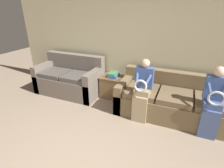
{
  "coord_description": "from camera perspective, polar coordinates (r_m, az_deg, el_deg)",
  "views": [
    {
      "loc": [
        1.06,
        -1.14,
        2.09
      ],
      "look_at": [
        -0.13,
        1.66,
        0.73
      ],
      "focal_mm": 28.0,
      "sensor_mm": 36.0,
      "label": 1
    }
  ],
  "objects": [
    {
      "name": "side_shelf",
      "position": [
        4.34,
        0.37,
        -0.67
      ],
      "size": [
        0.56,
        0.49,
        0.53
      ],
      "color": "brown",
      "rests_on": "ground_plane"
    },
    {
      "name": "wall_back",
      "position": [
        4.16,
        7.93,
        12.53
      ],
      "size": [
        6.64,
        0.06,
        2.55
      ],
      "color": "beige",
      "rests_on": "ground_plane"
    },
    {
      "name": "child_left_seated",
      "position": [
        3.36,
        9.9,
        -1.53
      ],
      "size": [
        0.34,
        0.37,
        1.22
      ],
      "color": "tan",
      "rests_on": "ground_plane"
    },
    {
      "name": "couch_main",
      "position": [
        3.81,
        19.73,
        -5.37
      ],
      "size": [
        2.3,
        0.96,
        0.83
      ],
      "color": "brown",
      "rests_on": "ground_plane"
    },
    {
      "name": "couch_side",
      "position": [
        4.66,
        -13.55,
        1.42
      ],
      "size": [
        1.65,
        0.86,
        0.96
      ],
      "color": "#70665B",
      "rests_on": "ground_plane"
    },
    {
      "name": "book_stack",
      "position": [
        4.21,
        0.44,
        3.06
      ],
      "size": [
        0.21,
        0.28,
        0.1
      ],
      "color": "#33569E",
      "rests_on": "side_shelf"
    },
    {
      "name": "child_right_seated",
      "position": [
        3.34,
        30.18,
        -4.61
      ],
      "size": [
        0.33,
        0.38,
        1.23
      ],
      "color": "#475B8E",
      "rests_on": "ground_plane"
    }
  ]
}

